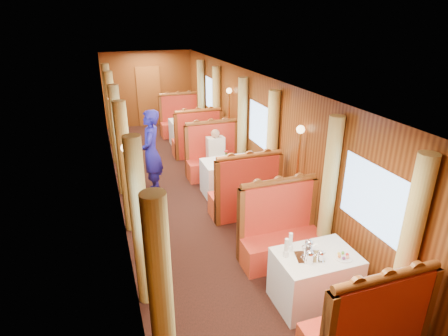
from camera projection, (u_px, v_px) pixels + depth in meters
name	position (u px, v px, depth m)	size (l,w,h in m)	color
floor	(194.00, 198.00, 7.96)	(3.00, 12.00, 0.01)	black
ceiling	(190.00, 79.00, 7.00)	(3.00, 12.00, 0.01)	silver
wall_far	(149.00, 89.00, 12.72)	(3.00, 2.50, 0.01)	brown
wall_left	(115.00, 151.00, 7.03)	(12.00, 2.50, 0.01)	brown
wall_right	(261.00, 135.00, 7.93)	(12.00, 2.50, 0.01)	brown
doorway_far	(149.00, 97.00, 12.79)	(0.80, 0.04, 2.00)	brown
table_near	(314.00, 278.00, 4.98)	(1.05, 0.72, 0.75)	white
banquette_near_fwd	(365.00, 333.00, 4.07)	(1.30, 0.55, 1.34)	#B4141B
banquette_near_aft	(280.00, 236.00, 5.85)	(1.30, 0.55, 1.34)	#B4141B
table_mid	(228.00, 177.00, 8.04)	(1.05, 0.72, 0.75)	white
banquette_mid_fwd	(245.00, 196.00, 7.13)	(1.30, 0.55, 1.34)	#B4141B
banquette_mid_aft	(213.00, 159.00, 8.91)	(1.30, 0.55, 1.34)	#B4141B
table_far	(189.00, 132.00, 11.10)	(1.05, 0.72, 0.75)	white
banquette_far_fwd	(197.00, 141.00, 10.19)	(1.30, 0.55, 1.34)	#B4141B
banquette_far_aft	(181.00, 122.00, 11.97)	(1.30, 0.55, 1.34)	#B4141B
tea_tray	(309.00, 257.00, 4.78)	(0.34, 0.26, 0.01)	silver
teapot_left	(309.00, 258.00, 4.65)	(0.18, 0.13, 0.14)	silver
teapot_right	(321.00, 257.00, 4.70)	(0.14, 0.11, 0.12)	silver
teapot_back	(309.00, 247.00, 4.87)	(0.18, 0.13, 0.14)	silver
fruit_plate	(343.00, 257.00, 4.77)	(0.23, 0.23, 0.05)	white
cup_inboard	(286.00, 250.00, 4.77)	(0.08, 0.08, 0.26)	white
cup_outboard	(290.00, 244.00, 4.89)	(0.08, 0.08, 0.26)	white
rose_vase_mid	(226.00, 154.00, 7.82)	(0.06, 0.06, 0.36)	silver
rose_vase_far	(189.00, 114.00, 10.91)	(0.06, 0.06, 0.36)	silver
window_left_near	(137.00, 240.00, 3.90)	(1.20, 0.90, 0.01)	#81ADE3
curtain_left_near_a	(162.00, 311.00, 3.36)	(0.22, 0.22, 2.35)	#DBCC70
curtain_left_near_b	(140.00, 225.00, 4.72)	(0.22, 0.22, 2.35)	#DBCC70
window_right_near	(372.00, 198.00, 4.79)	(1.20, 0.90, 0.01)	#81ADE3
curtain_right_near_a	(408.00, 252.00, 4.18)	(0.22, 0.22, 2.35)	#DBCC70
curtain_right_near_b	(328.00, 193.00, 5.54)	(0.22, 0.22, 2.35)	#DBCC70
window_left_mid	(115.00, 140.00, 6.96)	(1.20, 0.90, 0.01)	#81ADE3
curtain_left_mid_a	(126.00, 169.00, 6.41)	(0.22, 0.22, 2.35)	#DBCC70
curtain_left_mid_b	(119.00, 141.00, 7.78)	(0.22, 0.22, 2.35)	#DBCC70
window_right_mid	(261.00, 126.00, 7.85)	(1.20, 0.90, 0.01)	#81ADE3
curtain_right_mid_a	(272.00, 151.00, 7.24)	(0.22, 0.22, 2.35)	#DBCC70
curtain_right_mid_b	(242.00, 129.00, 8.60)	(0.22, 0.22, 2.35)	#DBCC70
window_left_far	(106.00, 102.00, 10.02)	(1.20, 0.90, 0.01)	#81ADE3
curtain_left_far_a	(113.00, 118.00, 9.47)	(0.22, 0.22, 2.35)	#DBCC70
curtain_left_far_b	(110.00, 105.00, 10.84)	(0.22, 0.22, 2.35)	#DBCC70
window_right_far	(212.00, 94.00, 10.91)	(1.20, 0.90, 0.01)	#81ADE3
curtain_right_far_a	(217.00, 110.00, 10.30)	(0.22, 0.22, 2.35)	#DBCC70
curtain_right_far_b	(201.00, 99.00, 11.66)	(0.22, 0.22, 2.35)	#DBCC70
sconce_left_fore	(129.00, 180.00, 5.48)	(0.14, 0.14, 1.95)	#BF8C3F
sconce_right_fore	(298.00, 158.00, 6.32)	(0.14, 0.14, 1.95)	#BF8C3F
sconce_left_aft	(114.00, 120.00, 8.54)	(0.14, 0.14, 1.95)	#BF8C3F
sconce_right_aft	(229.00, 110.00, 9.38)	(0.14, 0.14, 1.95)	#BF8C3F
steward	(151.00, 152.00, 7.91)	(0.67, 0.44, 1.83)	navy
passenger	(216.00, 149.00, 8.61)	(0.40, 0.44, 0.76)	beige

